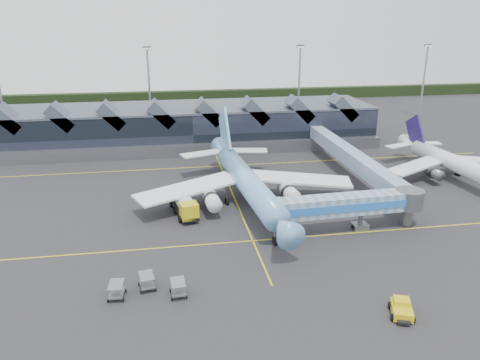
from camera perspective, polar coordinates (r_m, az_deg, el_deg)
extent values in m
plane|color=#29292B|center=(74.72, 0.39, -4.69)|extent=(260.00, 260.00, 0.00)
cube|color=gold|center=(67.61, 1.57, -7.41)|extent=(120.00, 0.25, 0.01)
cube|color=gold|center=(100.64, -2.38, 1.73)|extent=(120.00, 0.25, 0.01)
cube|color=gold|center=(83.82, -0.80, -1.94)|extent=(0.25, 60.00, 0.01)
cube|color=black|center=(179.85, -5.80, 10.15)|extent=(260.00, 4.00, 4.00)
cube|color=black|center=(118.28, -6.09, 6.57)|extent=(90.00, 20.00, 9.00)
cube|color=#444E5B|center=(117.33, -6.17, 8.81)|extent=(90.00, 20.00, 0.60)
cube|color=slate|center=(108.41, -5.63, 3.66)|extent=(90.00, 2.50, 2.60)
cube|color=#444E5B|center=(115.09, -26.35, 6.76)|extent=(6.43, 6.00, 6.43)
cube|color=#444E5B|center=(112.43, -20.95, 7.24)|extent=(6.43, 6.00, 6.43)
cube|color=#444E5B|center=(110.79, -15.33, 7.66)|extent=(6.43, 6.00, 6.43)
cube|color=#444E5B|center=(110.23, -9.59, 8.02)|extent=(6.43, 6.00, 6.43)
cube|color=#444E5B|center=(110.77, -3.84, 8.30)|extent=(6.43, 6.00, 6.43)
cube|color=#444E5B|center=(112.39, 1.81, 8.50)|extent=(6.43, 6.00, 6.43)
cube|color=#444E5B|center=(115.04, 7.25, 8.60)|extent=(6.43, 6.00, 6.43)
cube|color=#444E5B|center=(118.66, 12.40, 8.64)|extent=(6.43, 6.00, 6.43)
cylinder|color=gray|center=(145.11, -27.21, 9.55)|extent=(0.56, 0.56, 22.00)
cylinder|color=gray|center=(140.57, -11.00, 11.05)|extent=(0.56, 0.56, 22.00)
cube|color=slate|center=(139.48, -11.30, 15.52)|extent=(2.40, 0.50, 0.90)
cylinder|color=gray|center=(146.66, 7.21, 11.58)|extent=(0.56, 0.56, 22.00)
cube|color=slate|center=(145.61, 7.40, 15.87)|extent=(2.40, 0.50, 0.90)
cylinder|color=gray|center=(160.96, 21.47, 11.10)|extent=(0.56, 0.56, 22.00)
cube|color=slate|center=(160.00, 21.96, 14.99)|extent=(2.40, 0.50, 0.90)
cylinder|color=#699ED5|center=(78.21, 0.94, -0.28)|extent=(6.36, 31.57, 3.87)
cone|color=#699ED5|center=(61.99, 5.38, -5.81)|extent=(4.29, 5.67, 3.87)
cube|color=black|center=(61.08, 5.62, -5.38)|extent=(1.49, 0.45, 0.48)
cone|color=#699ED5|center=(95.99, -2.07, 3.63)|extent=(4.43, 7.46, 3.87)
cube|color=white|center=(77.82, -6.37, -1.03)|extent=(18.48, 12.13, 1.28)
cube|color=white|center=(82.59, 7.34, 0.14)|extent=(18.46, 9.75, 1.28)
cylinder|color=white|center=(75.38, -3.48, -2.42)|extent=(2.82, 5.55, 2.40)
cylinder|color=white|center=(78.69, 6.00, -1.54)|extent=(2.82, 5.55, 2.40)
cube|color=#699ED5|center=(93.27, -1.86, 5.73)|extent=(1.25, 9.91, 10.66)
cube|color=white|center=(93.87, -4.74, 3.22)|extent=(8.64, 5.54, 0.25)
cube|color=white|center=(95.81, 0.90, 3.61)|extent=(8.47, 4.41, 0.25)
cylinder|color=slate|center=(66.36, 4.27, -6.93)|extent=(0.29, 0.29, 2.24)
cylinder|color=slate|center=(79.77, -1.61, -2.22)|extent=(0.29, 0.29, 2.24)
cylinder|color=slate|center=(81.35, 2.92, -1.80)|extent=(0.29, 0.29, 2.24)
cylinder|color=black|center=(66.68, 4.26, -7.48)|extent=(0.57, 1.47, 1.43)
cylinder|color=white|center=(100.68, 24.40, 2.02)|extent=(5.46, 22.53, 3.19)
cone|color=white|center=(111.00, 20.02, 4.22)|extent=(3.69, 5.40, 3.19)
cube|color=white|center=(97.08, 20.57, 1.59)|extent=(13.81, 9.16, 1.07)
cube|color=white|center=(106.39, 27.13, 2.16)|extent=(13.84, 6.84, 1.07)
cylinder|color=slate|center=(96.81, 22.60, 0.79)|extent=(2.36, 4.01, 1.98)
cylinder|color=slate|center=(103.13, 26.98, 1.23)|extent=(2.36, 4.01, 1.98)
cube|color=#2B1C55|center=(109.33, 20.57, 5.53)|extent=(1.21, 7.18, 7.77)
cube|color=white|center=(108.23, 18.74, 3.99)|extent=(6.48, 4.17, 0.27)
cube|color=white|center=(112.36, 21.80, 4.17)|extent=(6.33, 3.07, 0.27)
cylinder|color=slate|center=(100.41, 22.67, 0.71)|extent=(0.30, 0.30, 1.85)
cylinder|color=slate|center=(103.78, 25.04, 0.95)|extent=(0.30, 0.30, 1.85)
cube|color=#6792AC|center=(70.59, 12.53, -2.94)|extent=(19.49, 3.76, 2.81)
cube|color=blue|center=(69.34, 13.03, -3.40)|extent=(19.36, 0.97, 1.16)
cube|color=#6792AC|center=(67.02, 4.18, -3.74)|extent=(2.65, 3.21, 2.91)
cylinder|color=slate|center=(72.60, 14.50, -4.27)|extent=(0.68, 0.68, 4.22)
cube|color=slate|center=(73.27, 14.39, -5.48)|extent=(2.41, 2.04, 0.87)
cylinder|color=black|center=(72.90, 13.70, -5.63)|extent=(0.43, 0.89, 0.87)
cylinder|color=black|center=(73.73, 15.07, -5.46)|extent=(0.43, 0.89, 0.87)
cylinder|color=slate|center=(75.51, 19.92, -2.19)|extent=(4.26, 4.26, 2.91)
cylinder|color=slate|center=(76.26, 19.74, -3.66)|extent=(1.74, 1.74, 4.22)
cube|color=black|center=(76.73, -6.87, -3.50)|extent=(4.33, 10.28, 0.55)
cube|color=gold|center=(72.88, -6.24, -3.74)|extent=(3.04, 2.86, 2.44)
cube|color=black|center=(71.87, -6.09, -3.60)|extent=(2.43, 0.58, 1.11)
cylinder|color=silver|center=(77.37, -7.14, -2.11)|extent=(3.62, 6.77, 2.55)
sphere|color=silver|center=(80.31, -7.64, -1.32)|extent=(2.44, 2.44, 2.44)
sphere|color=silver|center=(74.45, -6.59, -2.97)|extent=(2.44, 2.44, 2.44)
cylinder|color=black|center=(73.59, -7.33, -4.78)|extent=(0.57, 1.16, 1.11)
cylinder|color=black|center=(74.14, -5.23, -4.51)|extent=(0.57, 1.16, 1.11)
cylinder|color=black|center=(77.08, -7.96, -3.66)|extent=(0.57, 1.16, 1.11)
cylinder|color=black|center=(77.61, -5.96, -3.41)|extent=(0.57, 1.16, 1.11)
cylinder|color=black|center=(79.60, -8.37, -2.92)|extent=(0.57, 1.16, 1.11)
cylinder|color=black|center=(80.11, -6.43, -2.68)|extent=(0.57, 1.16, 1.11)
cube|color=gold|center=(54.87, 19.11, -14.75)|extent=(3.05, 3.83, 0.93)
cube|color=gold|center=(54.95, 19.11, -13.82)|extent=(2.07, 1.96, 0.65)
cube|color=black|center=(53.56, 19.36, -16.00)|extent=(1.47, 1.14, 0.28)
cylinder|color=black|center=(53.93, 18.09, -15.63)|extent=(0.51, 0.79, 0.74)
cylinder|color=black|center=(54.31, 20.40, -15.65)|extent=(0.51, 0.79, 0.74)
cylinder|color=black|center=(55.76, 17.80, -14.33)|extent=(0.51, 0.79, 0.74)
cylinder|color=black|center=(56.13, 20.02, -14.36)|extent=(0.51, 0.79, 0.74)
cube|color=gray|center=(57.51, -11.28, -12.29)|extent=(1.99, 2.75, 0.17)
cube|color=gray|center=(56.96, -11.35, -11.35)|extent=(1.99, 2.75, 0.09)
cylinder|color=black|center=(58.60, -10.53, -12.08)|extent=(0.20, 0.43, 0.41)
cube|color=gray|center=(55.68, -7.54, -13.20)|extent=(1.76, 2.62, 0.17)
cube|color=gray|center=(55.11, -7.59, -12.25)|extent=(1.76, 2.62, 0.09)
cylinder|color=black|center=(56.75, -6.73, -12.99)|extent=(0.16, 0.42, 0.41)
cube|color=gray|center=(56.63, -14.79, -13.13)|extent=(1.82, 2.66, 0.17)
cube|color=gray|center=(56.06, -14.89, -12.19)|extent=(1.82, 2.66, 0.09)
cylinder|color=black|center=(57.46, -13.74, -13.02)|extent=(0.17, 0.42, 0.41)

